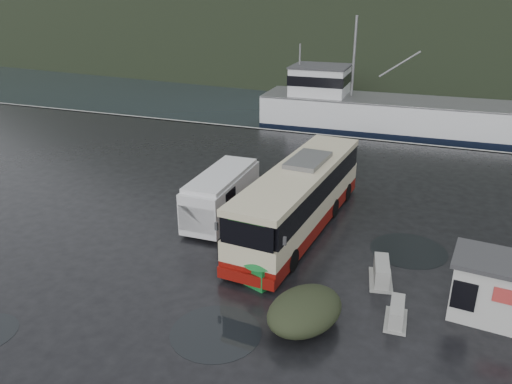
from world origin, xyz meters
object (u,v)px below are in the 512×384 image
at_px(coach_bus, 299,228).
at_px(waste_bin_left, 264,256).
at_px(dome_tent, 304,325).
at_px(white_van, 223,217).
at_px(waste_bin_right, 261,284).
at_px(jersey_barrier_b, 395,322).
at_px(ticket_kiosk, 488,316).
at_px(fishing_trawler, 382,119).
at_px(jersey_barrier_a, 380,281).

xyz_separation_m(coach_bus, waste_bin_left, (-0.63, -3.25, 0.00)).
bearing_deg(dome_tent, white_van, 131.69).
relative_size(waste_bin_right, dome_tent, 0.45).
bearing_deg(jersey_barrier_b, ticket_kiosk, 26.68).
bearing_deg(ticket_kiosk, fishing_trawler, 110.93).
bearing_deg(ticket_kiosk, jersey_barrier_b, -147.16).
bearing_deg(coach_bus, jersey_barrier_a, -34.07).
relative_size(waste_bin_right, fishing_trawler, 0.05).
bearing_deg(jersey_barrier_b, waste_bin_left, 155.13).
bearing_deg(fishing_trawler, white_van, -102.91).
bearing_deg(waste_bin_left, fishing_trawler, 86.77).
bearing_deg(waste_bin_right, waste_bin_left, 105.85).
bearing_deg(fishing_trawler, dome_tent, -88.75).
bearing_deg(waste_bin_right, coach_bus, 89.78).
bearing_deg(ticket_kiosk, waste_bin_right, -167.35).
distance_m(jersey_barrier_a, jersey_barrier_b, 2.60).
relative_size(white_van, fishing_trawler, 0.23).
height_order(waste_bin_left, ticket_kiosk, ticket_kiosk).
bearing_deg(jersey_barrier_a, white_van, 158.55).
distance_m(coach_bus, white_van, 4.01).
height_order(coach_bus, jersey_barrier_b, coach_bus).
bearing_deg(fishing_trawler, waste_bin_left, -94.57).
height_order(ticket_kiosk, fishing_trawler, fishing_trawler).
relative_size(waste_bin_left, ticket_kiosk, 0.45).
bearing_deg(jersey_barrier_a, fishing_trawler, 97.32).
height_order(waste_bin_left, waste_bin_right, waste_bin_right).
bearing_deg(waste_bin_right, jersey_barrier_a, 22.86).
height_order(coach_bus, waste_bin_left, coach_bus).
height_order(coach_bus, jersey_barrier_a, coach_bus).
relative_size(jersey_barrier_a, fishing_trawler, 0.07).
relative_size(white_van, waste_bin_right, 4.22).
xyz_separation_m(white_van, jersey_barrier_a, (8.41, -3.30, 0.00)).
distance_m(coach_bus, fishing_trawler, 23.77).
bearing_deg(ticket_kiosk, dome_tent, -148.39).
xyz_separation_m(white_van, jersey_barrier_b, (9.26, -5.76, 0.00)).
xyz_separation_m(dome_tent, fishing_trawler, (-1.40, 31.05, 0.00)).
bearing_deg(fishing_trawler, coach_bus, -93.51).
bearing_deg(coach_bus, dome_tent, -67.95).
bearing_deg(jersey_barrier_a, ticket_kiosk, -13.12).
bearing_deg(waste_bin_left, dome_tent, -54.12).
relative_size(coach_bus, waste_bin_left, 8.87).
bearing_deg(white_van, dome_tent, -49.03).
height_order(waste_bin_left, jersey_barrier_a, waste_bin_left).
distance_m(white_van, fishing_trawler, 24.46).
relative_size(coach_bus, dome_tent, 3.79).
relative_size(dome_tent, jersey_barrier_a, 1.77).
bearing_deg(coach_bus, white_van, -172.45).
distance_m(ticket_kiosk, jersey_barrier_b, 3.44).
relative_size(waste_bin_right, jersey_barrier_a, 0.79).
relative_size(waste_bin_left, fishing_trawler, 0.05).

